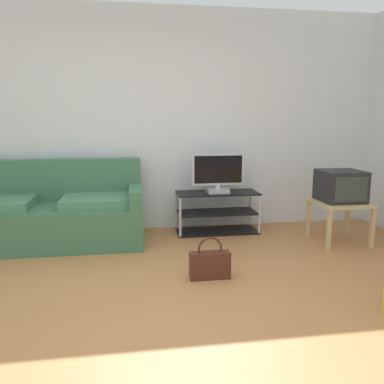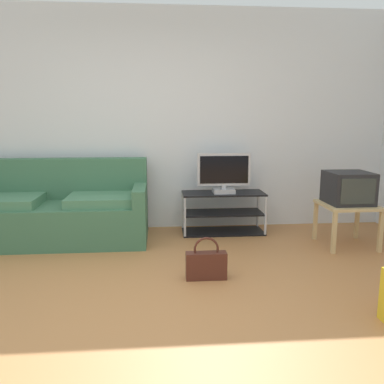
{
  "view_description": "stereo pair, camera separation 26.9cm",
  "coord_description": "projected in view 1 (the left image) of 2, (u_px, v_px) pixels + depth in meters",
  "views": [
    {
      "loc": [
        -0.17,
        -2.56,
        1.38
      ],
      "look_at": [
        0.41,
        1.14,
        0.69
      ],
      "focal_mm": 37.26,
      "sensor_mm": 36.0,
      "label": 1
    },
    {
      "loc": [
        0.1,
        -2.59,
        1.38
      ],
      "look_at": [
        0.41,
        1.14,
        0.69
      ],
      "focal_mm": 37.26,
      "sensor_mm": 36.0,
      "label": 2
    }
  ],
  "objects": [
    {
      "name": "couch",
      "position": [
        50.0,
        214.0,
        4.41
      ],
      "size": [
        2.02,
        0.85,
        0.92
      ],
      "color": "#3D6B4C",
      "rests_on": "ground_plane"
    },
    {
      "name": "wall_back",
      "position": [
        143.0,
        121.0,
        4.9
      ],
      "size": [
        9.0,
        0.1,
        2.7
      ],
      "primitive_type": "cube",
      "color": "silver",
      "rests_on": "ground_plane"
    },
    {
      "name": "side_table",
      "position": [
        340.0,
        207.0,
        4.44
      ],
      "size": [
        0.56,
        0.56,
        0.47
      ],
      "color": "tan",
      "rests_on": "ground_plane"
    },
    {
      "name": "handbag",
      "position": [
        210.0,
        264.0,
        3.47
      ],
      "size": [
        0.35,
        0.11,
        0.38
      ],
      "rotation": [
        0.0,
        0.0,
        0.59
      ],
      "color": "#4C2319",
      "rests_on": "ground_plane"
    },
    {
      "name": "crt_tv",
      "position": [
        341.0,
        186.0,
        4.41
      ],
      "size": [
        0.45,
        0.44,
        0.34
      ],
      "color": "#232326",
      "rests_on": "side_table"
    },
    {
      "name": "ground_plane",
      "position": [
        159.0,
        321.0,
        2.77
      ],
      "size": [
        9.0,
        9.8,
        0.02
      ],
      "primitive_type": "cube",
      "color": "#B27542"
    },
    {
      "name": "flat_tv",
      "position": [
        218.0,
        173.0,
        4.77
      ],
      "size": [
        0.64,
        0.22,
        0.48
      ],
      "color": "#B2B2B7",
      "rests_on": "tv_stand"
    },
    {
      "name": "tv_stand",
      "position": [
        217.0,
        212.0,
        4.88
      ],
      "size": [
        0.99,
        0.41,
        0.5
      ],
      "color": "black",
      "rests_on": "ground_plane"
    }
  ]
}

